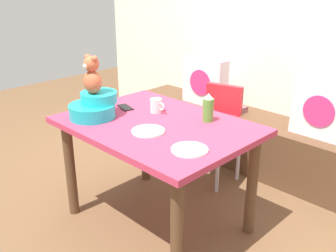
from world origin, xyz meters
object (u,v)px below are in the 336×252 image
ketchup_bottle (208,108)px  infant_seat_teal (94,106)px  cell_phone (125,107)px  book_stack (234,108)px  dinner_plate_far (190,150)px  pillow_floral_left (205,81)px  highchair (217,121)px  coffee_mug (156,106)px  dinner_plate_near (148,131)px  dining_table (157,139)px  teddy_bear (92,76)px  pillow_floral_right (323,109)px

ketchup_bottle → infant_seat_teal: bearing=-141.5°
ketchup_bottle → cell_phone: (-0.58, -0.21, -0.08)m
book_stack → dinner_plate_far: size_ratio=1.00×
cell_phone → dinner_plate_far: bearing=-89.1°
pillow_floral_left → highchair: pillow_floral_left is taller
highchair → coffee_mug: coffee_mug is taller
pillow_floral_left → cell_phone: bearing=-79.8°
infant_seat_teal → cell_phone: (0.00, 0.25, -0.07)m
cell_phone → dinner_plate_near: bearing=-97.3°
highchair → infant_seat_teal: (-0.28, -0.96, 0.29)m
dinner_plate_far → cell_phone: dinner_plate_far is taller
pillow_floral_left → coffee_mug: bearing=-67.6°
book_stack → coffee_mug: 1.10m
dining_table → coffee_mug: (-0.15, 0.14, 0.16)m
pillow_floral_left → dinner_plate_near: 1.46m
dining_table → infant_seat_teal: 0.46m
dinner_plate_near → dinner_plate_far: same height
pillow_floral_left → teddy_bear: bearing=-81.7°
pillow_floral_left → highchair: size_ratio=0.56×
pillow_floral_right → infant_seat_teal: (-0.93, -1.38, 0.13)m
highchair → teddy_bear: bearing=-106.0°
pillow_floral_right → coffee_mug: size_ratio=3.67×
pillow_floral_left → dining_table: (0.57, -1.17, -0.05)m
infant_seat_teal → coffee_mug: (0.22, 0.35, -0.02)m
ketchup_bottle → dinner_plate_far: ketchup_bottle is taller
dining_table → highchair: 0.77m
pillow_floral_left → teddy_bear: size_ratio=1.76×
ketchup_bottle → pillow_floral_right: bearing=68.9°
infant_seat_teal → ketchup_bottle: 0.74m
dinner_plate_near → ketchup_bottle: bearing=71.2°
dinner_plate_far → infant_seat_teal: bearing=-176.7°
book_stack → infant_seat_teal: infant_seat_teal is taller
ketchup_bottle → dinner_plate_far: size_ratio=0.92×
dinner_plate_far → pillow_floral_left: bearing=126.7°
dinner_plate_far → dining_table: bearing=158.9°
pillow_floral_right → teddy_bear: teddy_bear is taller
coffee_mug → dining_table: bearing=-42.8°
highchair → book_stack: bearing=108.2°
book_stack → dinner_plate_near: (0.31, -1.33, 0.26)m
highchair → pillow_floral_right: bearing=32.3°
dinner_plate_near → pillow_floral_right: bearing=69.6°
book_stack → teddy_bear: bearing=-95.4°
book_stack → dining_table: dining_table is taller
pillow_floral_right → teddy_bear: 1.70m
dining_table → dinner_plate_near: (0.07, -0.14, 0.12)m
pillow_floral_left → dinner_plate_near: (0.65, -1.31, 0.07)m
highchair → ketchup_bottle: size_ratio=4.27×
dinner_plate_far → ketchup_bottle: bearing=117.4°
dining_table → dinner_plate_near: dinner_plate_near is taller
infant_seat_teal → dinner_plate_far: infant_seat_teal is taller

